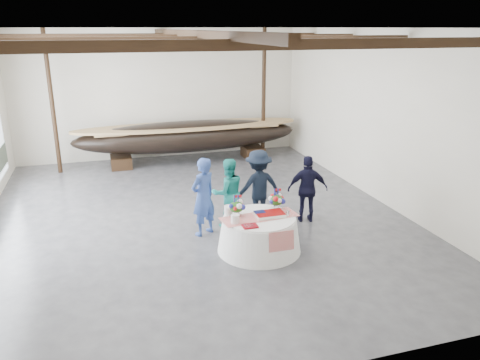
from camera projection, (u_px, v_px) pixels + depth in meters
name	position (u px, v px, depth m)	size (l,w,h in m)	color
floor	(196.00, 215.00, 11.78)	(10.00, 12.00, 0.01)	#3D3D42
wall_back	(160.00, 94.00, 16.54)	(10.00, 0.02, 4.50)	silver
wall_front	(292.00, 225.00, 5.62)	(10.00, 0.02, 4.50)	silver
wall_right	(378.00, 116.00, 12.45)	(0.02, 12.00, 4.50)	silver
ceiling	(190.00, 28.00, 10.38)	(10.00, 12.00, 0.01)	white
pavilion_structure	(184.00, 49.00, 11.29)	(9.80, 11.76, 4.50)	black
longboat_display	(189.00, 136.00, 16.15)	(7.78, 1.56, 1.46)	black
banquet_table	(259.00, 234.00, 9.83)	(1.76, 1.76, 0.76)	white
tabletop_items	(256.00, 208.00, 9.82)	(1.68, 1.02, 0.40)	red
guest_woman_blue	(203.00, 197.00, 10.45)	(0.66, 0.43, 1.81)	#2B458B
guest_woman_teal	(228.00, 193.00, 10.94)	(0.80, 0.62, 1.65)	teal
guest_man_left	(258.00, 186.00, 11.18)	(1.15, 0.66, 1.78)	black
guest_man_right	(308.00, 189.00, 11.20)	(0.96, 0.40, 1.64)	black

